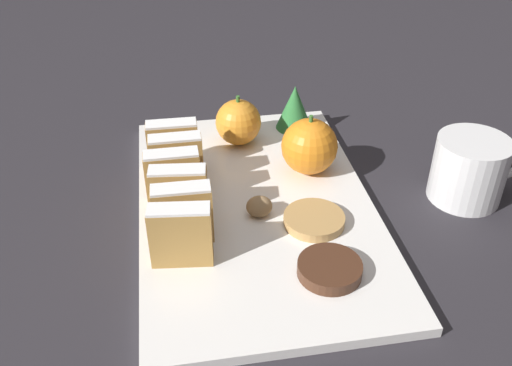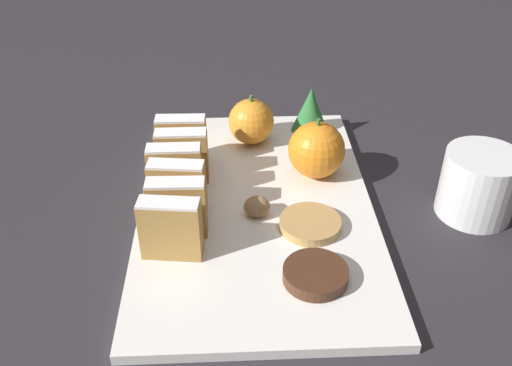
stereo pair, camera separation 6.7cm
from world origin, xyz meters
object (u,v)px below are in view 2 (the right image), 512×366
(walnut, at_px, (253,207))
(coffee_mug, at_px, (480,184))
(chocolate_cookie, at_px, (315,274))
(orange_far, at_px, (249,122))
(orange_near, at_px, (317,150))

(walnut, height_order, coffee_mug, coffee_mug)
(coffee_mug, bearing_deg, chocolate_cookie, -150.33)
(orange_far, relative_size, walnut, 2.32)
(orange_far, relative_size, coffee_mug, 0.61)
(orange_near, bearing_deg, chocolate_cookie, -97.37)
(orange_far, distance_m, coffee_mug, 0.31)
(chocolate_cookie, xyz_separation_m, coffee_mug, (0.21, 0.12, 0.02))
(chocolate_cookie, bearing_deg, coffee_mug, 29.67)
(orange_near, xyz_separation_m, walnut, (-0.08, -0.08, -0.02))
(orange_near, height_order, chocolate_cookie, orange_near)
(walnut, distance_m, chocolate_cookie, 0.12)
(orange_far, height_order, coffee_mug, orange_far)
(walnut, xyz_separation_m, coffee_mug, (0.27, 0.01, 0.02))
(orange_far, height_order, walnut, orange_far)
(orange_near, distance_m, chocolate_cookie, 0.20)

